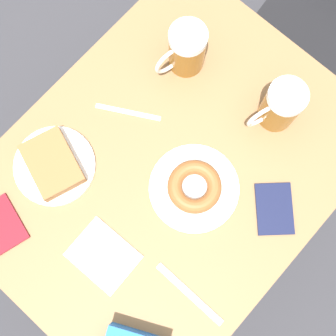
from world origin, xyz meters
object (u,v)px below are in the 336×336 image
(passport_near_edge, at_px, (1,225))
(passport_far_edge, at_px, (274,209))
(plate_with_donut, at_px, (194,187))
(fork, at_px, (128,112))
(napkin_folded, at_px, (103,256))
(knife, at_px, (190,294))
(beer_mug_left, at_px, (186,50))
(beer_mug_center, at_px, (280,106))
(plate_with_cake, at_px, (53,165))

(passport_near_edge, distance_m, passport_far_edge, 0.66)
(passport_near_edge, bearing_deg, plate_with_donut, 52.58)
(plate_with_donut, xyz_separation_m, fork, (-0.25, 0.04, -0.02))
(napkin_folded, height_order, knife, napkin_folded)
(knife, bearing_deg, passport_far_edge, 85.70)
(passport_far_edge, bearing_deg, beer_mug_left, 160.94)
(plate_with_donut, relative_size, passport_far_edge, 1.46)
(passport_near_edge, bearing_deg, knife, 22.12)
(knife, bearing_deg, fork, 150.60)
(fork, height_order, knife, same)
(napkin_folded, height_order, fork, same)
(plate_with_donut, bearing_deg, napkin_folded, -101.51)
(plate_with_donut, height_order, beer_mug_center, beer_mug_center)
(napkin_folded, bearing_deg, knife, 18.49)
(beer_mug_center, height_order, passport_near_edge, beer_mug_center)
(plate_with_cake, relative_size, napkin_folded, 1.31)
(passport_near_edge, bearing_deg, beer_mug_left, 85.28)
(beer_mug_left, bearing_deg, plate_with_cake, -97.65)
(plate_with_cake, height_order, knife, plate_with_cake)
(beer_mug_left, relative_size, fork, 0.94)
(beer_mug_center, distance_m, passport_far_edge, 0.25)
(beer_mug_center, bearing_deg, napkin_folded, -98.52)
(beer_mug_left, xyz_separation_m, beer_mug_center, (0.26, 0.04, 0.00))
(napkin_folded, relative_size, passport_near_edge, 1.06)
(beer_mug_left, distance_m, passport_near_edge, 0.62)
(plate_with_donut, distance_m, napkin_folded, 0.27)
(beer_mug_left, distance_m, napkin_folded, 0.54)
(plate_with_donut, bearing_deg, beer_mug_center, 84.40)
(passport_far_edge, bearing_deg, plate_with_donut, -152.65)
(fork, bearing_deg, plate_with_cake, -100.15)
(plate_with_cake, distance_m, passport_near_edge, 0.19)
(plate_with_donut, bearing_deg, passport_near_edge, -127.42)
(plate_with_cake, height_order, napkin_folded, plate_with_cake)
(plate_with_donut, height_order, passport_near_edge, plate_with_donut)
(plate_with_donut, bearing_deg, knife, -51.22)
(knife, relative_size, passport_far_edge, 1.30)
(beer_mug_center, relative_size, napkin_folded, 0.93)
(passport_near_edge, relative_size, passport_far_edge, 0.96)
(beer_mug_left, bearing_deg, knife, -47.58)
(knife, bearing_deg, beer_mug_left, 132.42)
(napkin_folded, bearing_deg, passport_far_edge, 56.99)
(beer_mug_center, distance_m, knife, 0.49)
(beer_mug_left, xyz_separation_m, knife, (0.39, -0.43, -0.07))
(plate_with_donut, xyz_separation_m, knife, (0.16, -0.20, -0.02))
(passport_near_edge, xyz_separation_m, passport_far_edge, (0.47, 0.47, 0.00))
(fork, xyz_separation_m, passport_near_edge, (-0.03, -0.41, 0.00))
(beer_mug_left, relative_size, passport_far_edge, 0.95)
(fork, bearing_deg, beer_mug_center, 40.56)
(beer_mug_left, height_order, fork, beer_mug_left)
(passport_far_edge, bearing_deg, passport_near_edge, -134.87)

